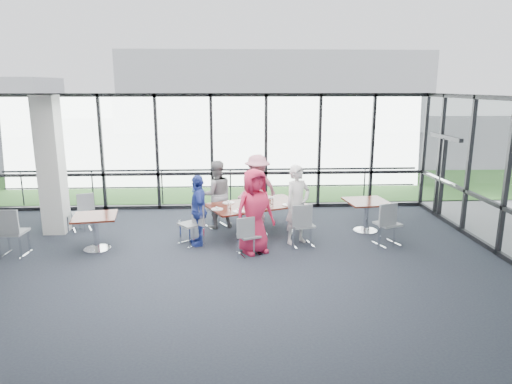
{
  "coord_description": "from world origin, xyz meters",
  "views": [
    {
      "loc": [
        0.59,
        -7.57,
        3.38
      ],
      "look_at": [
        1.08,
        2.23,
        1.1
      ],
      "focal_mm": 32.0,
      "sensor_mm": 36.0,
      "label": 1
    }
  ],
  "objects_px": {
    "chair_main_fr": "(252,204)",
    "chair_spare_lb": "(81,213)",
    "diner_end": "(198,210)",
    "chair_main_nl": "(249,236)",
    "chair_spare_r": "(388,224)",
    "side_table_left": "(95,221)",
    "structural_column": "(51,166)",
    "side_table_right": "(367,205)",
    "diner_far_right": "(257,189)",
    "diner_near_left": "(255,211)",
    "chair_spare_la": "(13,232)",
    "chair_main_fl": "(216,207)",
    "diner_near_right": "(298,205)",
    "main_table": "(255,208)",
    "chair_main_end": "(191,224)",
    "diner_far_left": "(216,194)",
    "chair_main_nr": "(302,225)"
  },
  "relations": [
    {
      "from": "chair_main_fr",
      "to": "chair_spare_lb",
      "type": "relative_size",
      "value": 1.1
    },
    {
      "from": "diner_end",
      "to": "chair_main_nl",
      "type": "bearing_deg",
      "value": 47.69
    },
    {
      "from": "diner_end",
      "to": "chair_spare_r",
      "type": "distance_m",
      "value": 4.1
    },
    {
      "from": "side_table_left",
      "to": "chair_spare_lb",
      "type": "height_order",
      "value": "chair_spare_lb"
    },
    {
      "from": "structural_column",
      "to": "diner_end",
      "type": "xyz_separation_m",
      "value": [
        3.43,
        -1.04,
        -0.82
      ]
    },
    {
      "from": "side_table_right",
      "to": "diner_far_right",
      "type": "distance_m",
      "value": 2.7
    },
    {
      "from": "diner_far_right",
      "to": "chair_main_nl",
      "type": "bearing_deg",
      "value": 54.87
    },
    {
      "from": "diner_near_left",
      "to": "chair_spare_la",
      "type": "height_order",
      "value": "diner_near_left"
    },
    {
      "from": "diner_near_left",
      "to": "diner_end",
      "type": "relative_size",
      "value": 1.14
    },
    {
      "from": "structural_column",
      "to": "chair_spare_r",
      "type": "bearing_deg",
      "value": -9.63
    },
    {
      "from": "chair_spare_la",
      "to": "diner_far_right",
      "type": "bearing_deg",
      "value": 26.02
    },
    {
      "from": "diner_near_left",
      "to": "diner_far_right",
      "type": "xyz_separation_m",
      "value": [
        0.17,
        2.15,
        -0.02
      ]
    },
    {
      "from": "diner_end",
      "to": "chair_main_fl",
      "type": "distance_m",
      "value": 1.35
    },
    {
      "from": "chair_main_nl",
      "to": "diner_near_right",
      "type": "bearing_deg",
      "value": 10.92
    },
    {
      "from": "main_table",
      "to": "diner_far_right",
      "type": "relative_size",
      "value": 1.4
    },
    {
      "from": "structural_column",
      "to": "side_table_right",
      "type": "xyz_separation_m",
      "value": [
        7.33,
        -0.32,
        -0.95
      ]
    },
    {
      "from": "structural_column",
      "to": "side_table_left",
      "type": "bearing_deg",
      "value": -44.75
    },
    {
      "from": "diner_end",
      "to": "chair_spare_la",
      "type": "height_order",
      "value": "diner_end"
    },
    {
      "from": "diner_end",
      "to": "chair_main_nl",
      "type": "relative_size",
      "value": 1.9
    },
    {
      "from": "chair_main_end",
      "to": "chair_spare_la",
      "type": "relative_size",
      "value": 0.92
    },
    {
      "from": "diner_far_left",
      "to": "chair_main_fr",
      "type": "height_order",
      "value": "diner_far_left"
    },
    {
      "from": "chair_main_fl",
      "to": "chair_main_fr",
      "type": "xyz_separation_m",
      "value": [
        0.91,
        0.43,
        -0.02
      ]
    },
    {
      "from": "main_table",
      "to": "diner_end",
      "type": "xyz_separation_m",
      "value": [
        -1.26,
        -0.57,
        0.13
      ]
    },
    {
      "from": "side_table_left",
      "to": "diner_far_left",
      "type": "bearing_deg",
      "value": 30.49
    },
    {
      "from": "side_table_left",
      "to": "chair_main_nr",
      "type": "bearing_deg",
      "value": 0.5
    },
    {
      "from": "structural_column",
      "to": "chair_main_end",
      "type": "distance_m",
      "value": 3.6
    },
    {
      "from": "chair_main_nl",
      "to": "chair_main_fr",
      "type": "height_order",
      "value": "chair_main_fr"
    },
    {
      "from": "chair_main_fl",
      "to": "chair_spare_lb",
      "type": "xyz_separation_m",
      "value": [
        -3.2,
        -0.13,
        -0.07
      ]
    },
    {
      "from": "diner_far_right",
      "to": "chair_spare_la",
      "type": "xyz_separation_m",
      "value": [
        -5.07,
        -2.11,
        -0.37
      ]
    },
    {
      "from": "diner_far_right",
      "to": "chair_main_nl",
      "type": "xyz_separation_m",
      "value": [
        -0.3,
        -2.29,
        -0.46
      ]
    },
    {
      "from": "chair_main_fr",
      "to": "chair_main_end",
      "type": "height_order",
      "value": "chair_main_fr"
    },
    {
      "from": "structural_column",
      "to": "chair_spare_lb",
      "type": "height_order",
      "value": "structural_column"
    },
    {
      "from": "structural_column",
      "to": "main_table",
      "type": "xyz_separation_m",
      "value": [
        4.68,
        -0.47,
        -0.96
      ]
    },
    {
      "from": "diner_near_left",
      "to": "chair_main_fl",
      "type": "relative_size",
      "value": 1.81
    },
    {
      "from": "main_table",
      "to": "diner_far_right",
      "type": "distance_m",
      "value": 1.07
    },
    {
      "from": "chair_spare_la",
      "to": "chair_spare_r",
      "type": "height_order",
      "value": "chair_spare_la"
    },
    {
      "from": "diner_far_right",
      "to": "chair_main_end",
      "type": "relative_size",
      "value": 1.89
    },
    {
      "from": "structural_column",
      "to": "main_table",
      "type": "distance_m",
      "value": 4.8
    },
    {
      "from": "side_table_right",
      "to": "diner_far_left",
      "type": "relative_size",
      "value": 0.64
    },
    {
      "from": "chair_main_nr",
      "to": "chair_spare_la",
      "type": "distance_m",
      "value": 5.95
    },
    {
      "from": "side_table_right",
      "to": "diner_near_right",
      "type": "bearing_deg",
      "value": -157.5
    },
    {
      "from": "chair_main_end",
      "to": "chair_spare_r",
      "type": "bearing_deg",
      "value": 48.8
    },
    {
      "from": "diner_near_right",
      "to": "chair_spare_r",
      "type": "height_order",
      "value": "diner_near_right"
    },
    {
      "from": "diner_end",
      "to": "chair_spare_lb",
      "type": "distance_m",
      "value": 3.13
    },
    {
      "from": "structural_column",
      "to": "diner_near_left",
      "type": "relative_size",
      "value": 1.81
    },
    {
      "from": "main_table",
      "to": "diner_far_left",
      "type": "distance_m",
      "value": 1.14
    },
    {
      "from": "diner_far_left",
      "to": "chair_main_nr",
      "type": "distance_m",
      "value": 2.4
    },
    {
      "from": "structural_column",
      "to": "chair_spare_lb",
      "type": "distance_m",
      "value": 1.3
    },
    {
      "from": "main_table",
      "to": "chair_main_nr",
      "type": "distance_m",
      "value": 1.25
    },
    {
      "from": "diner_end",
      "to": "side_table_left",
      "type": "bearing_deg",
      "value": -93.54
    }
  ]
}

